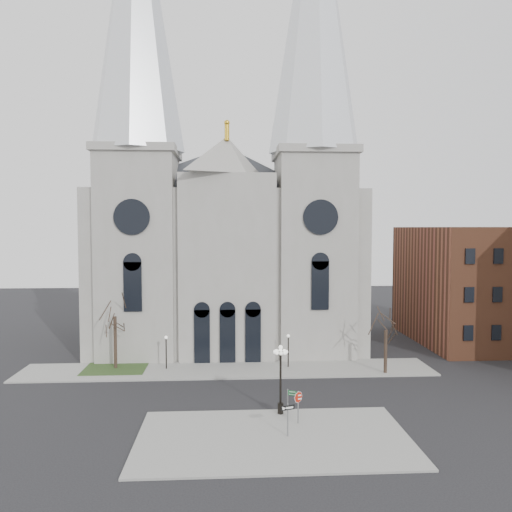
{
  "coord_description": "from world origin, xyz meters",
  "views": [
    {
      "loc": [
        0.02,
        -36.99,
        13.94
      ],
      "look_at": [
        2.6,
        8.0,
        11.37
      ],
      "focal_mm": 35.0,
      "sensor_mm": 36.0,
      "label": 1
    }
  ],
  "objects": [
    {
      "name": "tree_left",
      "position": [
        -11.0,
        12.0,
        5.58
      ],
      "size": [
        3.2,
        3.2,
        7.5
      ],
      "color": "black",
      "rests_on": "ground"
    },
    {
      "name": "tree_right",
      "position": [
        15.0,
        9.0,
        4.47
      ],
      "size": [
        3.2,
        3.2,
        6.0
      ],
      "color": "black",
      "rests_on": "ground"
    },
    {
      "name": "ped_lamp_left",
      "position": [
        -6.0,
        11.5,
        2.33
      ],
      "size": [
        0.32,
        0.32,
        3.26
      ],
      "color": "black",
      "rests_on": "sidewalk_far"
    },
    {
      "name": "cathedral",
      "position": [
        0.0,
        22.86,
        18.48
      ],
      "size": [
        33.0,
        26.66,
        54.0
      ],
      "color": "gray",
      "rests_on": "ground"
    },
    {
      "name": "one_way_sign",
      "position": [
        3.96,
        -4.91,
        1.62
      ],
      "size": [
        0.92,
        0.34,
        2.19
      ],
      "rotation": [
        0.0,
        0.0,
        0.32
      ],
      "color": "slate",
      "rests_on": "sidewalk_near"
    },
    {
      "name": "globe_lamp",
      "position": [
        3.91,
        -0.87,
        3.37
      ],
      "size": [
        1.15,
        1.15,
        5.14
      ],
      "rotation": [
        0.0,
        0.0,
        -0.04
      ],
      "color": "black",
      "rests_on": "sidewalk_near"
    },
    {
      "name": "sidewalk_far",
      "position": [
        0.0,
        11.0,
        0.07
      ],
      "size": [
        40.0,
        6.0,
        0.14
      ],
      "primitive_type": "cube",
      "color": "gray",
      "rests_on": "ground"
    },
    {
      "name": "sidewalk_near",
      "position": [
        3.0,
        -5.0,
        0.07
      ],
      "size": [
        18.0,
        10.0,
        0.14
      ],
      "primitive_type": "cube",
      "color": "gray",
      "rests_on": "ground"
    },
    {
      "name": "stop_sign",
      "position": [
        4.96,
        -2.77,
        1.79
      ],
      "size": [
        0.8,
        0.28,
        2.3
      ],
      "rotation": [
        0.0,
        0.0,
        0.31
      ],
      "color": "slate",
      "rests_on": "sidewalk_near"
    },
    {
      "name": "street_name_sign",
      "position": [
        4.4,
        -1.94,
        1.43
      ],
      "size": [
        0.65,
        0.3,
        2.18
      ],
      "rotation": [
        0.0,
        0.0,
        -0.39
      ],
      "color": "slate",
      "rests_on": "sidewalk_near"
    },
    {
      "name": "ground",
      "position": [
        0.0,
        0.0,
        0.0
      ],
      "size": [
        160.0,
        160.0,
        0.0
      ],
      "primitive_type": "plane",
      "color": "black",
      "rests_on": "ground"
    },
    {
      "name": "bg_building_brick",
      "position": [
        30.0,
        22.0,
        7.0
      ],
      "size": [
        14.0,
        18.0,
        14.0
      ],
      "primitive_type": "cube",
      "color": "brown",
      "rests_on": "ground"
    },
    {
      "name": "grass_patch",
      "position": [
        -11.0,
        12.0,
        0.09
      ],
      "size": [
        6.0,
        5.0,
        0.18
      ],
      "primitive_type": "cube",
      "color": "#2B421C",
      "rests_on": "ground"
    },
    {
      "name": "ped_lamp_right",
      "position": [
        6.0,
        11.5,
        2.33
      ],
      "size": [
        0.32,
        0.32,
        3.26
      ],
      "color": "black",
      "rests_on": "sidewalk_far"
    }
  ]
}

